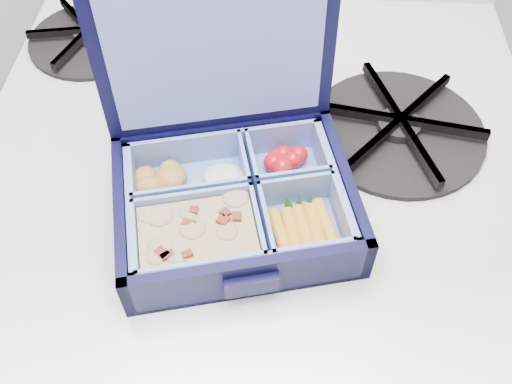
# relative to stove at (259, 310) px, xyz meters

# --- Properties ---
(stove) EXTENTS (0.63, 0.63, 0.94)m
(stove) POSITION_rel_stove_xyz_m (0.00, 0.00, 0.00)
(stove) COLOR silver
(stove) RESTS_ON floor
(bento_box) EXTENTS (0.26, 0.22, 0.05)m
(bento_box) POSITION_rel_stove_xyz_m (-0.02, -0.13, 0.50)
(bento_box) COLOR black
(bento_box) RESTS_ON stove
(burner_grate) EXTENTS (0.23, 0.23, 0.03)m
(burner_grate) POSITION_rel_stove_xyz_m (0.15, -0.00, 0.48)
(burner_grate) COLOR black
(burner_grate) RESTS_ON stove
(burner_grate_rear) EXTENTS (0.19, 0.19, 0.02)m
(burner_grate_rear) POSITION_rel_stove_xyz_m (-0.23, 0.14, 0.48)
(burner_grate_rear) COLOR black
(burner_grate_rear) RESTS_ON stove
(fork) EXTENTS (0.17, 0.15, 0.01)m
(fork) POSITION_rel_stove_xyz_m (0.06, 0.01, 0.47)
(fork) COLOR silver
(fork) RESTS_ON stove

